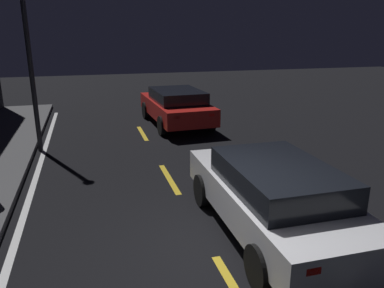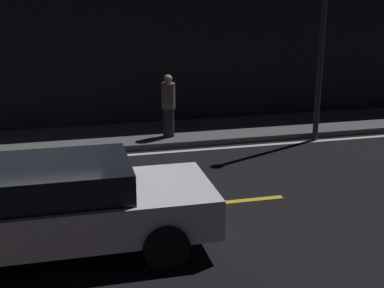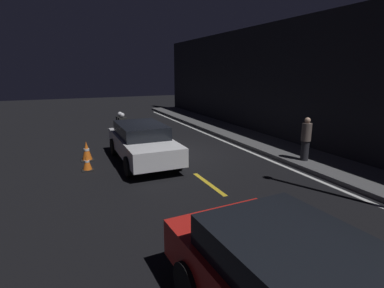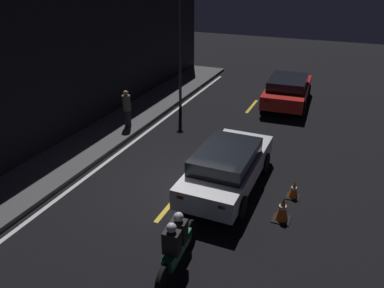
% 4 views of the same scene
% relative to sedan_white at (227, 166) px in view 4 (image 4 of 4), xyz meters
% --- Properties ---
extents(ground_plane, '(56.00, 56.00, 0.00)m').
position_rel_sedan_white_xyz_m(ground_plane, '(-0.44, 1.19, -0.76)').
color(ground_plane, black).
extents(raised_curb, '(28.00, 2.14, 0.15)m').
position_rel_sedan_white_xyz_m(raised_curb, '(-0.44, 5.72, -0.68)').
color(raised_curb, '#4C4C4F').
rests_on(raised_curb, ground).
extents(building_front, '(28.00, 0.30, 5.50)m').
position_rel_sedan_white_xyz_m(building_front, '(-0.44, 6.94, 1.99)').
color(building_front, black).
rests_on(building_front, ground).
extents(lane_dash_c, '(2.00, 0.14, 0.01)m').
position_rel_sedan_white_xyz_m(lane_dash_c, '(-1.44, 1.19, -0.76)').
color(lane_dash_c, gold).
rests_on(lane_dash_c, ground).
extents(lane_dash_d, '(2.00, 0.14, 0.01)m').
position_rel_sedan_white_xyz_m(lane_dash_d, '(3.06, 1.19, -0.76)').
color(lane_dash_d, gold).
rests_on(lane_dash_d, ground).
extents(lane_dash_e, '(2.00, 0.14, 0.01)m').
position_rel_sedan_white_xyz_m(lane_dash_e, '(7.56, 1.19, -0.76)').
color(lane_dash_e, gold).
rests_on(lane_dash_e, ground).
extents(lane_solid_kerb, '(25.20, 0.14, 0.01)m').
position_rel_sedan_white_xyz_m(lane_solid_kerb, '(-0.44, 4.40, -0.76)').
color(lane_solid_kerb, silver).
rests_on(lane_solid_kerb, ground).
extents(sedan_white, '(4.47, 1.91, 1.39)m').
position_rel_sedan_white_xyz_m(sedan_white, '(0.00, 0.00, 0.00)').
color(sedan_white, silver).
rests_on(sedan_white, ground).
extents(taxi_red, '(4.64, 2.18, 1.40)m').
position_rel_sedan_white_xyz_m(taxi_red, '(8.50, -0.29, 0.01)').
color(taxi_red, red).
rests_on(taxi_red, ground).
extents(motorcycle, '(2.26, 0.40, 1.38)m').
position_rel_sedan_white_xyz_m(motorcycle, '(-3.68, -0.02, -0.11)').
color(motorcycle, black).
rests_on(motorcycle, ground).
extents(traffic_cone_near, '(0.47, 0.47, 0.73)m').
position_rel_sedan_white_xyz_m(traffic_cone_near, '(-0.99, -1.89, -0.40)').
color(traffic_cone_near, black).
rests_on(traffic_cone_near, ground).
extents(traffic_cone_mid, '(0.39, 0.39, 0.55)m').
position_rel_sedan_white_xyz_m(traffic_cone_mid, '(0.24, -2.00, -0.49)').
color(traffic_cone_mid, black).
rests_on(traffic_cone_mid, ground).
extents(pedestrian, '(0.34, 0.34, 1.56)m').
position_rel_sedan_white_xyz_m(pedestrian, '(2.72, 5.23, 0.18)').
color(pedestrian, black).
rests_on(pedestrian, raised_curb).
extents(street_lamp, '(0.28, 0.28, 5.76)m').
position_rel_sedan_white_xyz_m(street_lamp, '(6.36, 4.50, 2.48)').
color(street_lamp, '#333338').
rests_on(street_lamp, ground).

